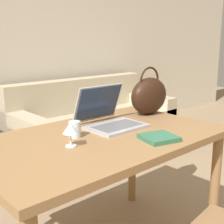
# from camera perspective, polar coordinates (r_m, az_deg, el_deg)

# --- Properties ---
(dining_table) EXTENTS (1.39, 0.84, 0.77)m
(dining_table) POSITION_cam_1_polar(r_m,az_deg,el_deg) (1.76, -2.02, -7.13)
(dining_table) COLOR olive
(dining_table) RESTS_ON ground_plane
(couch) EXTENTS (1.99, 0.87, 0.82)m
(couch) POSITION_cam_1_polar(r_m,az_deg,el_deg) (3.75, -3.41, -2.44)
(couch) COLOR #C1B293
(couch) RESTS_ON ground_plane
(laptop) EXTENTS (0.34, 0.34, 0.24)m
(laptop) POSITION_cam_1_polar(r_m,az_deg,el_deg) (1.91, -0.76, -0.57)
(laptop) COLOR #ADADB2
(laptop) RESTS_ON dining_table
(drinking_glass) EXTENTS (0.07, 0.07, 0.09)m
(drinking_glass) POSITION_cam_1_polar(r_m,az_deg,el_deg) (1.70, -6.84, -3.16)
(drinking_glass) COLOR silver
(drinking_glass) RESTS_ON dining_table
(wine_glass) EXTENTS (0.08, 0.08, 0.12)m
(wine_glass) POSITION_cam_1_polar(r_m,az_deg,el_deg) (1.54, -7.61, -3.10)
(wine_glass) COLOR silver
(wine_glass) RESTS_ON dining_table
(handbag) EXTENTS (0.32, 0.17, 0.34)m
(handbag) POSITION_cam_1_polar(r_m,az_deg,el_deg) (2.21, 6.79, 3.03)
(handbag) COLOR black
(handbag) RESTS_ON dining_table
(book) EXTENTS (0.21, 0.21, 0.02)m
(book) POSITION_cam_1_polar(r_m,az_deg,el_deg) (1.67, 8.57, -4.67)
(book) COLOR #336B4C
(book) RESTS_ON dining_table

